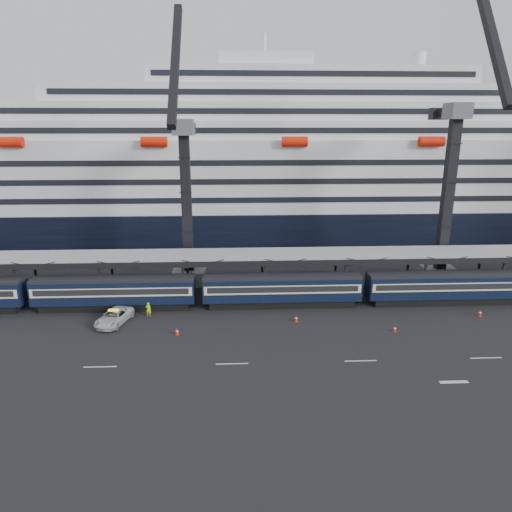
% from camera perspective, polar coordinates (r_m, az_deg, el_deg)
% --- Properties ---
extents(ground, '(260.00, 260.00, 0.00)m').
position_cam_1_polar(ground, '(48.67, 14.00, -10.28)').
color(ground, black).
rests_on(ground, ground).
extents(lane_markings, '(111.00, 4.27, 0.02)m').
position_cam_1_polar(lane_markings, '(47.40, 25.54, -12.18)').
color(lane_markings, beige).
rests_on(lane_markings, ground).
extents(train, '(133.05, 3.00, 4.05)m').
position_cam_1_polar(train, '(55.79, 6.69, -4.01)').
color(train, black).
rests_on(train, ground).
extents(canopy, '(130.00, 6.25, 5.53)m').
position_cam_1_polar(canopy, '(59.51, 10.59, 0.17)').
color(canopy, gray).
rests_on(canopy, ground).
extents(cruise_ship, '(214.09, 28.84, 34.00)m').
position_cam_1_polar(cruise_ship, '(89.05, 5.48, 10.15)').
color(cruise_ship, black).
rests_on(cruise_ship, ground).
extents(crane_dark_near, '(4.50, 17.75, 35.08)m').
position_cam_1_polar(crane_dark_near, '(61.37, -8.74, 7.11)').
color(crane_dark_near, '#53565C').
rests_on(crane_dark_near, ground).
extents(crane_dark_mid, '(4.50, 18.24, 39.64)m').
position_cam_1_polar(crane_dark_mid, '(66.29, 23.10, 7.93)').
color(crane_dark_mid, '#53565C').
rests_on(crane_dark_mid, ground).
extents(pickup_truck, '(3.79, 5.90, 1.51)m').
position_cam_1_polar(pickup_truck, '(53.29, -17.33, -7.30)').
color(pickup_truck, '#B8BCC0').
rests_on(pickup_truck, ground).
extents(worker, '(0.61, 0.41, 1.67)m').
position_cam_1_polar(worker, '(54.19, -13.31, -6.51)').
color(worker, '#D2FF0D').
rests_on(worker, ground).
extents(traffic_cone_b, '(0.39, 0.39, 0.78)m').
position_cam_1_polar(traffic_cone_b, '(49.16, -9.85, -9.26)').
color(traffic_cone_b, red).
rests_on(traffic_cone_b, ground).
extents(traffic_cone_c, '(0.40, 0.40, 0.80)m').
position_cam_1_polar(traffic_cone_c, '(51.72, 5.05, -7.76)').
color(traffic_cone_c, red).
rests_on(traffic_cone_c, ground).
extents(traffic_cone_d, '(0.36, 0.36, 0.72)m').
position_cam_1_polar(traffic_cone_d, '(51.36, 16.97, -8.65)').
color(traffic_cone_d, red).
rests_on(traffic_cone_d, ground).
extents(traffic_cone_f, '(0.40, 0.40, 0.81)m').
position_cam_1_polar(traffic_cone_f, '(58.91, 26.21, -6.39)').
color(traffic_cone_f, red).
rests_on(traffic_cone_f, ground).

